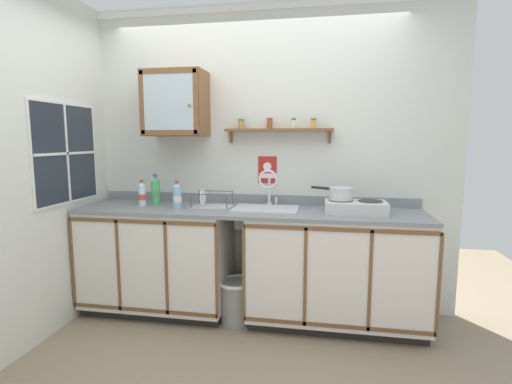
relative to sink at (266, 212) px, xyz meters
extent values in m
plane|color=gray|center=(-0.14, -0.45, -0.90)|extent=(5.87, 5.87, 0.00)
cube|color=silver|center=(-0.14, 0.30, 0.42)|extent=(3.47, 0.05, 2.65)
cube|color=white|center=(-0.14, 0.26, 1.70)|extent=(3.47, 0.02, 0.05)
cube|color=silver|center=(-1.60, -0.69, 0.42)|extent=(0.05, 3.52, 2.65)
cube|color=black|center=(-0.94, -0.01, -0.86)|extent=(1.21, 0.56, 0.08)
cube|color=silver|center=(-0.94, -0.04, -0.41)|extent=(1.23, 0.62, 0.82)
cube|color=brown|center=(-0.94, -0.35, -0.04)|extent=(1.23, 0.01, 0.03)
cube|color=brown|center=(-0.94, -0.35, -0.77)|extent=(1.23, 0.01, 0.03)
cube|color=brown|center=(-1.56, -0.35, -0.41)|extent=(0.02, 0.01, 0.75)
cube|color=brown|center=(-1.15, -0.35, -0.41)|extent=(0.02, 0.01, 0.75)
cube|color=brown|center=(-0.74, -0.35, -0.41)|extent=(0.02, 0.01, 0.75)
cube|color=brown|center=(-0.33, -0.35, -0.41)|extent=(0.02, 0.01, 0.75)
cube|color=black|center=(0.58, -0.01, -0.86)|extent=(1.36, 0.56, 0.08)
cube|color=silver|center=(0.58, -0.04, -0.41)|extent=(1.39, 0.62, 0.82)
cube|color=brown|center=(0.58, -0.35, -0.04)|extent=(1.39, 0.01, 0.03)
cube|color=brown|center=(0.58, -0.35, -0.77)|extent=(1.39, 0.01, 0.03)
cube|color=brown|center=(-0.11, -0.35, -0.41)|extent=(0.02, 0.01, 0.75)
cube|color=brown|center=(0.35, -0.35, -0.41)|extent=(0.02, 0.01, 0.75)
cube|color=brown|center=(0.81, -0.35, -0.41)|extent=(0.02, 0.01, 0.75)
cube|color=brown|center=(1.27, -0.35, -0.41)|extent=(0.02, 0.01, 0.75)
cube|color=gray|center=(-0.14, -0.04, 0.01)|extent=(2.83, 0.65, 0.03)
cube|color=gray|center=(-0.14, 0.26, 0.07)|extent=(2.83, 0.02, 0.08)
cube|color=silver|center=(0.00, -0.02, 0.03)|extent=(0.53, 0.37, 0.01)
cube|color=slate|center=(0.00, -0.02, -0.11)|extent=(0.45, 0.30, 0.01)
cube|color=slate|center=(0.00, 0.14, -0.04)|extent=(0.45, 0.01, 0.14)
cube|color=slate|center=(0.00, -0.17, -0.04)|extent=(0.45, 0.01, 0.14)
cylinder|color=#4C4C51|center=(0.00, -0.02, -0.11)|extent=(0.04, 0.04, 0.01)
cylinder|color=silver|center=(0.00, 0.19, 0.04)|extent=(0.05, 0.05, 0.02)
cylinder|color=silver|center=(0.00, 0.19, 0.16)|extent=(0.02, 0.02, 0.21)
torus|color=silver|center=(0.00, 0.12, 0.26)|extent=(0.17, 0.02, 0.17)
cylinder|color=silver|center=(0.06, 0.19, 0.07)|extent=(0.02, 0.02, 0.05)
cube|color=silver|center=(0.71, -0.04, 0.07)|extent=(0.47, 0.29, 0.09)
cylinder|color=#2D2D2D|center=(0.60, -0.02, 0.12)|extent=(0.19, 0.19, 0.01)
cylinder|color=#2D2D2D|center=(0.83, -0.02, 0.12)|extent=(0.19, 0.19, 0.01)
cylinder|color=black|center=(0.60, -0.17, 0.07)|extent=(0.03, 0.02, 0.03)
cylinder|color=black|center=(0.83, -0.17, 0.07)|extent=(0.03, 0.02, 0.03)
cylinder|color=silver|center=(0.60, -0.02, 0.17)|extent=(0.18, 0.18, 0.10)
torus|color=silver|center=(0.60, -0.02, 0.22)|extent=(0.19, 0.19, 0.01)
cylinder|color=black|center=(0.45, 0.07, 0.20)|extent=(0.17, 0.11, 0.02)
cylinder|color=#4CB266|center=(-0.98, 0.03, 0.13)|extent=(0.08, 0.08, 0.21)
cone|color=#4CB266|center=(-0.98, 0.03, 0.26)|extent=(0.07, 0.07, 0.03)
cylinder|color=#2D59B2|center=(-0.98, 0.03, 0.29)|extent=(0.03, 0.03, 0.02)
cylinder|color=#4C9959|center=(-0.98, 0.03, 0.12)|extent=(0.08, 0.08, 0.06)
cylinder|color=#8CB7E0|center=(-0.73, -0.10, 0.12)|extent=(0.07, 0.07, 0.18)
cone|color=#8CB7E0|center=(-0.73, -0.10, 0.23)|extent=(0.07, 0.07, 0.03)
cylinder|color=red|center=(-0.73, -0.10, 0.25)|extent=(0.03, 0.03, 0.02)
cylinder|color=white|center=(-0.73, -0.10, 0.11)|extent=(0.07, 0.07, 0.05)
cylinder|color=silver|center=(-1.07, -0.05, 0.12)|extent=(0.06, 0.06, 0.18)
cone|color=silver|center=(-1.07, -0.05, 0.22)|extent=(0.06, 0.06, 0.03)
cylinder|color=red|center=(-1.07, -0.05, 0.24)|extent=(0.03, 0.03, 0.02)
cylinder|color=#D84C3F|center=(-1.07, -0.05, 0.11)|extent=(0.06, 0.06, 0.05)
cube|color=#B2B2B7|center=(-0.45, -0.02, 0.03)|extent=(0.33, 0.23, 0.01)
cylinder|color=#4C4F54|center=(-0.60, -0.13, 0.10)|extent=(0.01, 0.01, 0.11)
cylinder|color=#4C4F54|center=(-0.30, -0.13, 0.10)|extent=(0.01, 0.01, 0.11)
cylinder|color=#4C4F54|center=(-0.60, 0.09, 0.10)|extent=(0.01, 0.01, 0.11)
cylinder|color=#4C4F54|center=(-0.30, 0.09, 0.10)|extent=(0.01, 0.01, 0.11)
cylinder|color=#4C4F54|center=(-0.45, -0.13, 0.15)|extent=(0.30, 0.01, 0.01)
cylinder|color=#4C4F54|center=(-0.45, 0.09, 0.15)|extent=(0.30, 0.01, 0.01)
cylinder|color=white|center=(-0.54, -0.02, 0.11)|extent=(0.01, 0.14, 0.14)
cube|color=brown|center=(-0.81, 0.11, 0.90)|extent=(0.52, 0.31, 0.55)
cube|color=silver|center=(-0.81, -0.05, 0.90)|extent=(0.43, 0.01, 0.45)
cube|color=brown|center=(-1.04, -0.05, 0.90)|extent=(0.04, 0.01, 0.52)
cube|color=brown|center=(-0.57, -0.05, 0.90)|extent=(0.04, 0.01, 0.52)
cube|color=brown|center=(-0.81, -0.05, 1.15)|extent=(0.49, 0.01, 0.04)
cube|color=brown|center=(-0.81, -0.05, 0.65)|extent=(0.49, 0.01, 0.04)
sphere|color=olive|center=(-0.62, -0.06, 0.87)|extent=(0.02, 0.02, 0.02)
cube|color=brown|center=(0.08, 0.20, 0.68)|extent=(0.92, 0.14, 0.02)
cube|color=brown|center=(-0.35, 0.26, 0.61)|extent=(0.02, 0.03, 0.10)
cube|color=brown|center=(0.51, 0.26, 0.61)|extent=(0.02, 0.03, 0.10)
cylinder|color=tan|center=(-0.25, 0.21, 0.72)|extent=(0.05, 0.05, 0.07)
cylinder|color=#33723F|center=(-0.25, 0.21, 0.76)|extent=(0.05, 0.05, 0.02)
cylinder|color=brown|center=(0.00, 0.21, 0.72)|extent=(0.05, 0.05, 0.07)
cylinder|color=red|center=(0.00, 0.21, 0.77)|extent=(0.05, 0.05, 0.02)
cylinder|color=silver|center=(0.20, 0.20, 0.72)|extent=(0.04, 0.04, 0.07)
cylinder|color=#33723F|center=(0.20, 0.20, 0.77)|extent=(0.04, 0.04, 0.02)
cylinder|color=gold|center=(0.37, 0.20, 0.72)|extent=(0.04, 0.04, 0.07)
cylinder|color=#33723F|center=(0.37, 0.20, 0.76)|extent=(0.05, 0.05, 0.02)
cube|color=#B2261E|center=(-0.03, 0.27, 0.33)|extent=(0.16, 0.01, 0.24)
cube|color=white|center=(-0.03, 0.26, 0.28)|extent=(0.14, 0.00, 0.04)
cylinder|color=white|center=(-0.03, 0.26, 0.36)|extent=(0.07, 0.00, 0.07)
cube|color=#262D38|center=(-1.57, -0.32, 0.49)|extent=(0.01, 0.73, 0.77)
cube|color=white|center=(-1.58, -0.32, 0.49)|extent=(0.02, 0.78, 0.81)
cube|color=white|center=(-1.56, -0.32, 0.49)|extent=(0.01, 0.02, 0.77)
cube|color=white|center=(-1.56, -0.32, 0.49)|extent=(0.01, 0.73, 0.02)
cylinder|color=gray|center=(-0.22, -0.15, -0.73)|extent=(0.28, 0.28, 0.34)
torus|color=white|center=(-0.22, -0.15, -0.56)|extent=(0.31, 0.31, 0.03)
camera|label=1|loc=(0.47, -3.10, 0.59)|focal=27.06mm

